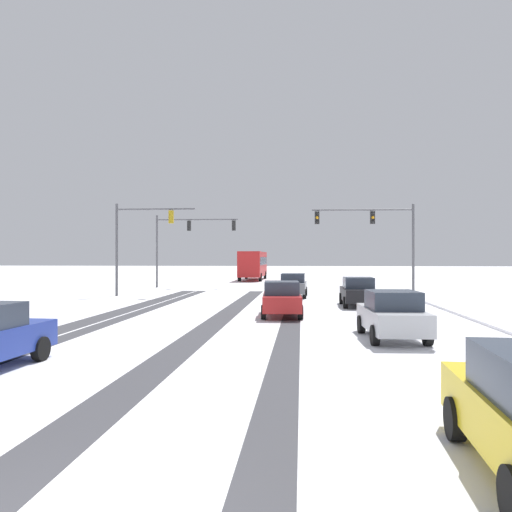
# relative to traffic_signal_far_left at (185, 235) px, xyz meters

# --- Properties ---
(wheel_track_left_lane) EXTENTS (0.80, 37.73, 0.01)m
(wheel_track_left_lane) POSITION_rel_traffic_signal_far_left_xyz_m (9.94, -23.19, -4.70)
(wheel_track_left_lane) COLOR #424247
(wheel_track_left_lane) RESTS_ON ground
(wheel_track_right_lane) EXTENTS (1.11, 37.73, 0.01)m
(wheel_track_right_lane) POSITION_rel_traffic_signal_far_left_xyz_m (1.33, -23.19, -4.70)
(wheel_track_right_lane) COLOR #424247
(wheel_track_right_lane) RESTS_ON ground
(wheel_track_center) EXTENTS (1.07, 37.73, 0.01)m
(wheel_track_center) POSITION_rel_traffic_signal_far_left_xyz_m (6.81, -23.19, -4.70)
(wheel_track_center) COLOR #424247
(wheel_track_center) RESTS_ON ground
(wheel_track_oncoming) EXTENTS (0.75, 37.73, 0.01)m
(wheel_track_oncoming) POSITION_rel_traffic_signal_far_left_xyz_m (2.39, -23.19, -4.70)
(wheel_track_oncoming) COLOR #424247
(wheel_track_oncoming) RESTS_ON ground
(traffic_signal_far_left) EXTENTS (7.44, 0.43, 6.50)m
(traffic_signal_far_left) POSITION_rel_traffic_signal_far_left_xyz_m (0.00, 0.00, 0.00)
(traffic_signal_far_left) COLOR #56565B
(traffic_signal_far_left) RESTS_ON ground
(traffic_signal_near_left) EXTENTS (5.69, 0.38, 6.50)m
(traffic_signal_near_left) POSITION_rel_traffic_signal_far_left_xyz_m (-1.07, -10.04, -0.30)
(traffic_signal_near_left) COLOR #56565B
(traffic_signal_near_left) RESTS_ON ground
(traffic_signal_near_right) EXTENTS (7.23, 0.64, 6.50)m
(traffic_signal_near_right) POSITION_rel_traffic_signal_far_left_xyz_m (15.74, -8.17, -0.01)
(traffic_signal_near_right) COLOR #56565B
(traffic_signal_near_right) RESTS_ON ground
(car_grey_lead) EXTENTS (1.95, 4.16, 1.62)m
(car_grey_lead) POSITION_rel_traffic_signal_far_left_xyz_m (9.82, -10.03, -3.89)
(car_grey_lead) COLOR slate
(car_grey_lead) RESTS_ON ground
(car_black_second) EXTENTS (1.85, 4.11, 1.62)m
(car_black_second) POSITION_rel_traffic_signal_far_left_xyz_m (13.52, -16.27, -3.89)
(car_black_second) COLOR black
(car_black_second) RESTS_ON ground
(car_red_third) EXTENTS (2.00, 4.19, 1.62)m
(car_red_third) POSITION_rel_traffic_signal_far_left_xyz_m (9.47, -21.34, -3.89)
(car_red_third) COLOR red
(car_red_third) RESTS_ON ground
(car_silver_fourth) EXTENTS (1.99, 4.18, 1.62)m
(car_silver_fourth) POSITION_rel_traffic_signal_far_left_xyz_m (13.40, -27.60, -3.89)
(car_silver_fourth) COLOR #B7BABF
(car_silver_fourth) RESTS_ON ground
(bus_oncoming) EXTENTS (2.69, 11.00, 3.38)m
(bus_oncoming) POSITION_rel_traffic_signal_far_left_xyz_m (4.60, 15.83, -2.71)
(bus_oncoming) COLOR #B21E1E
(bus_oncoming) RESTS_ON ground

